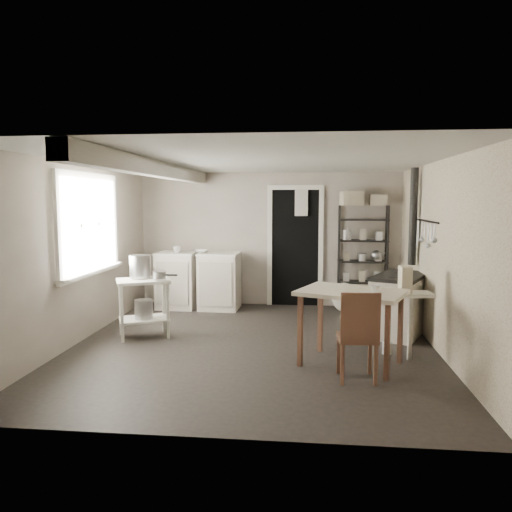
# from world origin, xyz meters

# --- Properties ---
(floor) EXTENTS (5.00, 5.00, 0.00)m
(floor) POSITION_xyz_m (0.00, 0.00, 0.00)
(floor) COLOR black
(floor) RESTS_ON ground
(ceiling) EXTENTS (5.00, 5.00, 0.00)m
(ceiling) POSITION_xyz_m (0.00, 0.00, 2.30)
(ceiling) COLOR beige
(ceiling) RESTS_ON wall_back
(wall_back) EXTENTS (4.50, 0.02, 2.30)m
(wall_back) POSITION_xyz_m (0.00, 2.50, 1.15)
(wall_back) COLOR #A99E90
(wall_back) RESTS_ON ground
(wall_front) EXTENTS (4.50, 0.02, 2.30)m
(wall_front) POSITION_xyz_m (0.00, -2.50, 1.15)
(wall_front) COLOR #A99E90
(wall_front) RESTS_ON ground
(wall_left) EXTENTS (0.02, 5.00, 2.30)m
(wall_left) POSITION_xyz_m (-2.25, 0.00, 1.15)
(wall_left) COLOR #A99E90
(wall_left) RESTS_ON ground
(wall_right) EXTENTS (0.02, 5.00, 2.30)m
(wall_right) POSITION_xyz_m (2.25, 0.00, 1.15)
(wall_right) COLOR #A99E90
(wall_right) RESTS_ON ground
(window) EXTENTS (0.12, 1.76, 1.28)m
(window) POSITION_xyz_m (-2.22, 0.20, 1.50)
(window) COLOR white
(window) RESTS_ON wall_left
(doorway) EXTENTS (0.96, 0.10, 2.08)m
(doorway) POSITION_xyz_m (0.45, 2.47, 1.00)
(doorway) COLOR white
(doorway) RESTS_ON ground
(ceiling_beam) EXTENTS (0.18, 5.00, 0.18)m
(ceiling_beam) POSITION_xyz_m (-1.20, 0.00, 2.20)
(ceiling_beam) COLOR white
(ceiling_beam) RESTS_ON ceiling
(wallpaper_panel) EXTENTS (0.01, 5.00, 2.30)m
(wallpaper_panel) POSITION_xyz_m (2.24, 0.00, 1.15)
(wallpaper_panel) COLOR beige
(wallpaper_panel) RESTS_ON wall_right
(utensil_rail) EXTENTS (0.06, 1.20, 0.44)m
(utensil_rail) POSITION_xyz_m (2.19, 0.60, 1.55)
(utensil_rail) COLOR #ABABAD
(utensil_rail) RESTS_ON wall_right
(prep_table) EXTENTS (0.82, 0.72, 0.78)m
(prep_table) POSITION_xyz_m (-1.50, 0.23, 0.40)
(prep_table) COLOR white
(prep_table) RESTS_ON ground
(stockpot) EXTENTS (0.35, 0.35, 0.30)m
(stockpot) POSITION_xyz_m (-1.57, 0.33, 0.94)
(stockpot) COLOR #ABABAD
(stockpot) RESTS_ON prep_table
(saucepan) EXTENTS (0.19, 0.19, 0.09)m
(saucepan) POSITION_xyz_m (-1.26, 0.18, 0.85)
(saucepan) COLOR #ABABAD
(saucepan) RESTS_ON prep_table
(bucket) EXTENTS (0.29, 0.29, 0.26)m
(bucket) POSITION_xyz_m (-1.49, 0.19, 0.39)
(bucket) COLOR #ABABAD
(bucket) RESTS_ON prep_table
(base_cabinets) EXTENTS (1.47, 0.67, 0.95)m
(base_cabinets) POSITION_xyz_m (-1.16, 2.07, 0.46)
(base_cabinets) COLOR beige
(base_cabinets) RESTS_ON ground
(mixing_bowl) EXTENTS (0.31, 0.31, 0.07)m
(mixing_bowl) POSITION_xyz_m (-1.10, 2.03, 0.96)
(mixing_bowl) COLOR silver
(mixing_bowl) RESTS_ON base_cabinets
(counter_cup) EXTENTS (0.14, 0.14, 0.10)m
(counter_cup) POSITION_xyz_m (-1.51, 2.02, 0.97)
(counter_cup) COLOR silver
(counter_cup) RESTS_ON base_cabinets
(shelf_rack) EXTENTS (0.83, 0.35, 1.74)m
(shelf_rack) POSITION_xyz_m (1.58, 2.31, 0.95)
(shelf_rack) COLOR black
(shelf_rack) RESTS_ON ground
(shelf_jar) EXTENTS (0.11, 0.11, 0.21)m
(shelf_jar) POSITION_xyz_m (1.33, 2.31, 1.38)
(shelf_jar) COLOR silver
(shelf_jar) RESTS_ON shelf_rack
(storage_box_a) EXTENTS (0.38, 0.35, 0.23)m
(storage_box_a) POSITION_xyz_m (1.37, 2.25, 2.01)
(storage_box_a) COLOR beige
(storage_box_a) RESTS_ON shelf_rack
(storage_box_b) EXTENTS (0.28, 0.27, 0.18)m
(storage_box_b) POSITION_xyz_m (1.81, 2.32, 1.99)
(storage_box_b) COLOR beige
(storage_box_b) RESTS_ON shelf_rack
(stove) EXTENTS (0.96, 1.19, 0.82)m
(stove) POSITION_xyz_m (1.92, 0.73, 0.44)
(stove) COLOR beige
(stove) RESTS_ON ground
(stovepipe) EXTENTS (0.13, 0.13, 1.36)m
(stovepipe) POSITION_xyz_m (2.15, 1.15, 1.59)
(stovepipe) COLOR black
(stovepipe) RESTS_ON stove
(side_ledge) EXTENTS (0.53, 0.32, 0.78)m
(side_ledge) POSITION_xyz_m (1.82, -0.40, 0.43)
(side_ledge) COLOR white
(side_ledge) RESTS_ON ground
(oats_box) EXTENTS (0.13, 0.20, 0.29)m
(oats_box) POSITION_xyz_m (1.77, -0.36, 1.01)
(oats_box) COLOR beige
(oats_box) RESTS_ON side_ledge
(work_table) EXTENTS (1.31, 1.13, 0.84)m
(work_table) POSITION_xyz_m (1.15, -0.63, 0.38)
(work_table) COLOR beige
(work_table) RESTS_ON ground
(table_cup) EXTENTS (0.10, 0.10, 0.09)m
(table_cup) POSITION_xyz_m (1.39, -0.77, 0.80)
(table_cup) COLOR silver
(table_cup) RESTS_ON work_table
(chair) EXTENTS (0.41, 0.42, 0.93)m
(chair) POSITION_xyz_m (1.18, -1.10, 0.48)
(chair) COLOR #543224
(chair) RESTS_ON ground
(flour_sack) EXTENTS (0.45, 0.40, 0.48)m
(flour_sack) POSITION_xyz_m (1.27, 2.05, 0.24)
(flour_sack) COLOR beige
(flour_sack) RESTS_ON ground
(floor_crock) EXTENTS (0.12, 0.12, 0.14)m
(floor_crock) POSITION_xyz_m (1.62, -0.20, 0.08)
(floor_crock) COLOR silver
(floor_crock) RESTS_ON ground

